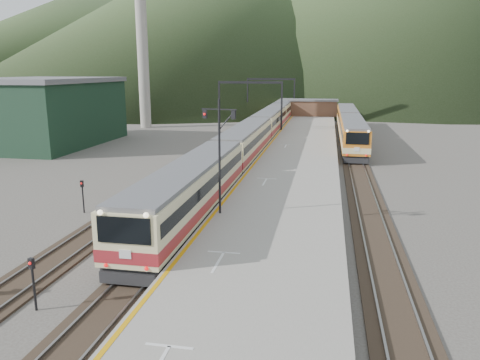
# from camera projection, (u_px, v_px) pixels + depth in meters

# --- Properties ---
(ground) EXTENTS (400.00, 400.00, 0.00)m
(ground) POSITION_uv_depth(u_px,v_px,m) (75.00, 347.00, 16.57)
(ground) COLOR #47423D
(ground) RESTS_ON ground
(track_main) EXTENTS (2.60, 200.00, 0.23)m
(track_main) POSITION_uv_depth(u_px,v_px,m) (253.00, 153.00, 54.82)
(track_main) COLOR black
(track_main) RESTS_ON ground
(track_far) EXTENTS (2.60, 200.00, 0.23)m
(track_far) POSITION_uv_depth(u_px,v_px,m) (212.00, 152.00, 55.71)
(track_far) COLOR black
(track_far) RESTS_ON ground
(track_second) EXTENTS (2.60, 200.00, 0.23)m
(track_second) POSITION_uv_depth(u_px,v_px,m) (353.00, 156.00, 52.76)
(track_second) COLOR black
(track_second) RESTS_ON ground
(platform) EXTENTS (8.00, 100.00, 1.00)m
(platform) POSITION_uv_depth(u_px,v_px,m) (300.00, 154.00, 51.80)
(platform) COLOR gray
(platform) RESTS_ON ground
(gantry_near) EXTENTS (9.55, 0.25, 8.00)m
(gantry_near) POSITION_uv_depth(u_px,v_px,m) (250.00, 98.00, 68.41)
(gantry_near) COLOR black
(gantry_near) RESTS_ON ground
(gantry_far) EXTENTS (9.55, 0.25, 8.00)m
(gantry_far) POSITION_uv_depth(u_px,v_px,m) (271.00, 91.00, 92.32)
(gantry_far) COLOR black
(gantry_far) RESTS_ON ground
(warehouse) EXTENTS (14.50, 20.50, 8.60)m
(warehouse) POSITION_uv_depth(u_px,v_px,m) (43.00, 111.00, 60.77)
(warehouse) COLOR black
(warehouse) RESTS_ON ground
(smokestack) EXTENTS (1.80, 1.80, 30.00)m
(smokestack) POSITION_uv_depth(u_px,v_px,m) (142.00, 36.00, 76.37)
(smokestack) COLOR #9E998E
(smokestack) RESTS_ON ground
(station_shed) EXTENTS (9.40, 4.40, 3.10)m
(station_shed) POSITION_uv_depth(u_px,v_px,m) (313.00, 107.00, 89.59)
(station_shed) COLOR brown
(station_shed) RESTS_ON platform
(hill_a) EXTENTS (180.00, 180.00, 60.00)m
(hill_a) POSITION_uv_depth(u_px,v_px,m) (216.00, 20.00, 198.59)
(hill_a) COLOR #2C3F1C
(hill_a) RESTS_ON ground
(hill_b) EXTENTS (220.00, 220.00, 75.00)m
(hill_b) POSITION_uv_depth(u_px,v_px,m) (378.00, 10.00, 222.59)
(hill_b) COLOR #2C3F1C
(hill_b) RESTS_ON ground
(hill_d) EXTENTS (200.00, 200.00, 55.00)m
(hill_d) POSITION_uv_depth(u_px,v_px,m) (98.00, 37.00, 261.33)
(hill_d) COLOR #2C3F1C
(hill_d) RESTS_ON ground
(main_train) EXTENTS (3.00, 82.11, 3.66)m
(main_train) POSITION_uv_depth(u_px,v_px,m) (260.00, 130.00, 59.64)
(main_train) COLOR beige
(main_train) RESTS_ON track_main
(second_train) EXTENTS (2.80, 38.15, 3.42)m
(second_train) POSITION_uv_depth(u_px,v_px,m) (349.00, 126.00, 65.61)
(second_train) COLOR orange
(second_train) RESTS_ON track_second
(signal_mast) EXTENTS (2.19, 0.47, 6.94)m
(signal_mast) POSITION_uv_depth(u_px,v_px,m) (219.00, 145.00, 27.78)
(signal_mast) COLOR black
(signal_mast) RESTS_ON platform
(short_signal_a) EXTENTS (0.25, 0.21, 2.27)m
(short_signal_a) POSITION_uv_depth(u_px,v_px,m) (33.00, 277.00, 18.79)
(short_signal_a) COLOR black
(short_signal_a) RESTS_ON ground
(short_signal_b) EXTENTS (0.26, 0.22, 2.27)m
(short_signal_b) POSITION_uv_depth(u_px,v_px,m) (196.00, 168.00, 39.79)
(short_signal_b) COLOR black
(short_signal_b) RESTS_ON ground
(short_signal_c) EXTENTS (0.26, 0.23, 2.27)m
(short_signal_c) POSITION_uv_depth(u_px,v_px,m) (83.00, 192.00, 31.85)
(short_signal_c) COLOR black
(short_signal_c) RESTS_ON ground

